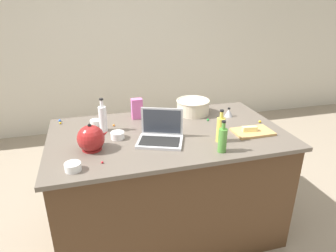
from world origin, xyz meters
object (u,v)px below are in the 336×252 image
(bottle_vinegar, at_px, (103,118))
(butter_stick_left, at_px, (250,129))
(ramekin_small, at_px, (118,135))
(ramekin_wide, at_px, (73,167))
(ramekin_medium, at_px, (96,122))
(laptop, at_px, (161,135))
(bottle_oil, at_px, (221,129))
(mixing_bowl_large, at_px, (193,106))
(candy_bag, at_px, (137,109))
(cutting_board, at_px, (253,132))
(kettle, at_px, (91,139))
(bottle_olive, at_px, (223,139))
(kitchen_timer, at_px, (229,112))

(bottle_vinegar, height_order, butter_stick_left, bottle_vinegar)
(ramekin_small, xyz_separation_m, ramekin_wide, (-0.30, -0.37, -0.00))
(ramekin_small, xyz_separation_m, ramekin_medium, (-0.14, 0.30, -0.00))
(laptop, relative_size, bottle_oil, 1.58)
(mixing_bowl_large, bearing_deg, ramekin_small, -154.30)
(candy_bag, bearing_deg, mixing_bowl_large, -2.43)
(cutting_board, xyz_separation_m, ramekin_small, (-0.99, 0.17, 0.02))
(ramekin_small, bearing_deg, kettle, -145.25)
(mixing_bowl_large, bearing_deg, butter_stick_left, -62.55)
(bottle_oil, distance_m, ramekin_medium, 0.99)
(ramekin_medium, distance_m, ramekin_wide, 0.69)
(ramekin_medium, bearing_deg, kettle, -95.78)
(bottle_olive, xyz_separation_m, bottle_vinegar, (-0.72, 0.55, 0.02))
(cutting_board, bearing_deg, ramekin_small, 170.01)
(mixing_bowl_large, distance_m, ramekin_small, 0.77)
(bottle_olive, bearing_deg, ramekin_wide, 179.06)
(bottle_oil, height_order, kettle, bottle_oil)
(laptop, distance_m, ramekin_wide, 0.64)
(butter_stick_left, distance_m, kitchen_timer, 0.36)
(laptop, distance_m, ramekin_small, 0.31)
(bottle_oil, bearing_deg, ramekin_medium, 146.93)
(bottle_oil, relative_size, butter_stick_left, 2.13)
(laptop, xyz_separation_m, kitchen_timer, (0.68, 0.31, -0.01))
(laptop, height_order, candy_bag, laptop)
(mixing_bowl_large, height_order, ramekin_wide, mixing_bowl_large)
(bottle_oil, relative_size, bottle_vinegar, 0.91)
(laptop, bearing_deg, bottle_olive, -37.43)
(bottle_olive, bearing_deg, candy_bag, 120.11)
(bottle_oil, bearing_deg, bottle_olive, -110.03)
(mixing_bowl_large, bearing_deg, ramekin_medium, -177.69)
(bottle_olive, height_order, kettle, bottle_olive)
(mixing_bowl_large, relative_size, ramekin_small, 2.96)
(bottle_oil, bearing_deg, kitchen_timer, 56.92)
(bottle_olive, bearing_deg, bottle_vinegar, 142.60)
(laptop, height_order, kettle, laptop)
(ramekin_wide, bearing_deg, candy_bag, 55.03)
(laptop, height_order, ramekin_medium, laptop)
(mixing_bowl_large, relative_size, kitchen_timer, 3.77)
(kettle, distance_m, ramekin_medium, 0.43)
(cutting_board, xyz_separation_m, candy_bag, (-0.78, 0.53, 0.08))
(ramekin_medium, distance_m, kitchen_timer, 1.11)
(mixing_bowl_large, bearing_deg, kitchen_timer, -27.83)
(mixing_bowl_large, relative_size, bottle_oil, 1.23)
(butter_stick_left, bearing_deg, bottle_vinegar, 161.98)
(kettle, bearing_deg, bottle_vinegar, 71.40)
(bottle_oil, distance_m, ramekin_small, 0.73)
(cutting_board, distance_m, butter_stick_left, 0.04)
(bottle_vinegar, relative_size, candy_bag, 1.51)
(laptop, relative_size, ramekin_wide, 3.87)
(cutting_board, bearing_deg, laptop, 175.59)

